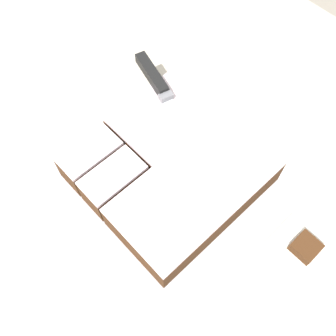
# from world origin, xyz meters

# --- Properties ---
(ground_plane) EXTENTS (8.00, 8.00, 0.00)m
(ground_plane) POSITION_xyz_m (0.00, 0.00, 0.00)
(ground_plane) COLOR #9E9384
(countertop) EXTENTS (1.40, 1.10, 0.89)m
(countertop) POSITION_xyz_m (0.00, 0.00, 0.44)
(countertop) COLOR beige
(countertop) RESTS_ON ground_plane
(cake_board) EXTENTS (0.37, 0.37, 0.01)m
(cake_board) POSITION_xyz_m (0.03, -0.08, 0.89)
(cake_board) COLOR silver
(cake_board) RESTS_ON countertop
(cake) EXTENTS (0.31, 0.31, 0.07)m
(cake) POSITION_xyz_m (0.03, -0.08, 0.93)
(cake) COLOR #472814
(cake) RESTS_ON cake_board
(knife) EXTENTS (0.33, 0.11, 0.02)m
(knife) POSITION_xyz_m (-0.09, 0.02, 0.97)
(knife) COLOR silver
(knife) RESTS_ON cake
(paper_napkin) EXTENTS (0.11, 0.11, 0.01)m
(paper_napkin) POSITION_xyz_m (0.31, -0.00, 0.89)
(paper_napkin) COLOR white
(paper_napkin) RESTS_ON countertop
(brownie) EXTENTS (0.04, 0.04, 0.02)m
(brownie) POSITION_xyz_m (0.31, -0.00, 0.90)
(brownie) COLOR #472814
(brownie) RESTS_ON paper_napkin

